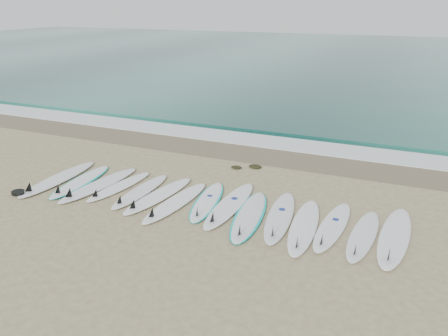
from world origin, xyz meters
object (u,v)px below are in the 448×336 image
at_px(leash_coil, 18,193).
at_px(surfboard_14, 394,237).
at_px(surfboard_7, 207,201).
at_px(surfboard_0, 57,179).

bearing_deg(leash_coil, surfboard_14, 8.45).
height_order(surfboard_7, leash_coil, surfboard_7).
relative_size(surfboard_0, leash_coil, 6.27).
height_order(surfboard_0, leash_coil, surfboard_0).
xyz_separation_m(surfboard_0, surfboard_7, (4.43, 0.35, -0.02)).
bearing_deg(surfboard_14, surfboard_7, -177.22).
relative_size(surfboard_7, surfboard_14, 0.85).
distance_m(surfboard_14, leash_coil, 9.19).
distance_m(surfboard_0, leash_coil, 1.11).
relative_size(surfboard_0, surfboard_14, 0.99).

